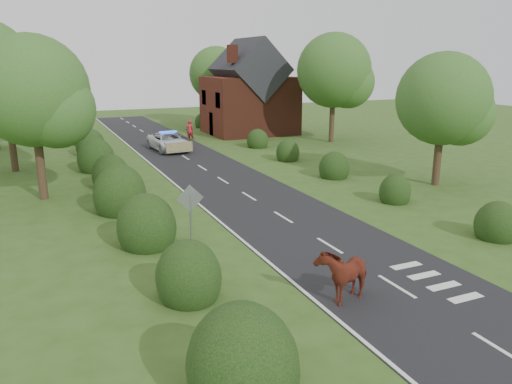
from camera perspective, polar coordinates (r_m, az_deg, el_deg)
name	(u,v)px	position (r m, az deg, el deg)	size (l,w,h in m)	color
ground	(330,246)	(19.86, 8.41, -6.12)	(120.00, 120.00, 0.00)	#334F19
road	(207,171)	(32.96, -5.62, 2.43)	(6.00, 70.00, 0.02)	black
road_markings	(193,180)	(30.56, -7.23, 1.43)	(4.96, 70.00, 0.01)	white
hedgerow_left	(112,180)	(28.21, -16.11, 1.34)	(2.75, 50.41, 3.00)	black
hedgerow_right	(324,165)	(32.23, 7.75, 3.07)	(2.10, 45.78, 2.10)	black
tree_left_a	(38,96)	(27.48, -23.63, 10.05)	(5.74, 5.60, 8.38)	#332316
tree_left_b	(10,93)	(35.50, -26.29, 10.10)	(5.74, 5.60, 8.07)	#332316
tree_left_d	(26,75)	(55.44, -24.75, 12.05)	(6.15, 6.00, 8.89)	#332316
tree_right_a	(448,103)	(30.34, 21.06, 9.51)	(5.33, 5.20, 7.56)	#332316
tree_right_b	(338,74)	(44.68, 9.30, 13.22)	(6.56, 6.40, 9.40)	#332316
tree_right_c	(219,76)	(56.85, -4.23, 13.07)	(6.15, 6.00, 8.58)	#332316
road_sign	(190,207)	(19.08, -7.51, -1.72)	(1.06, 0.08, 2.53)	gray
house	(249,95)	(49.71, -0.79, 11.07)	(8.00, 7.40, 9.17)	#60291C
cow	(343,276)	(15.54, 9.88, -9.49)	(1.05, 1.99, 1.41)	maroon
police_van	(168,142)	(40.89, -9.98, 5.69)	(2.72, 5.29, 1.56)	silver
pedestrian_red	(190,130)	(46.31, -7.59, 7.07)	(0.66, 0.43, 1.80)	#B22428
pedestrian_purple	(190,130)	(46.85, -7.60, 7.02)	(0.76, 0.59, 1.57)	#4C1A5F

